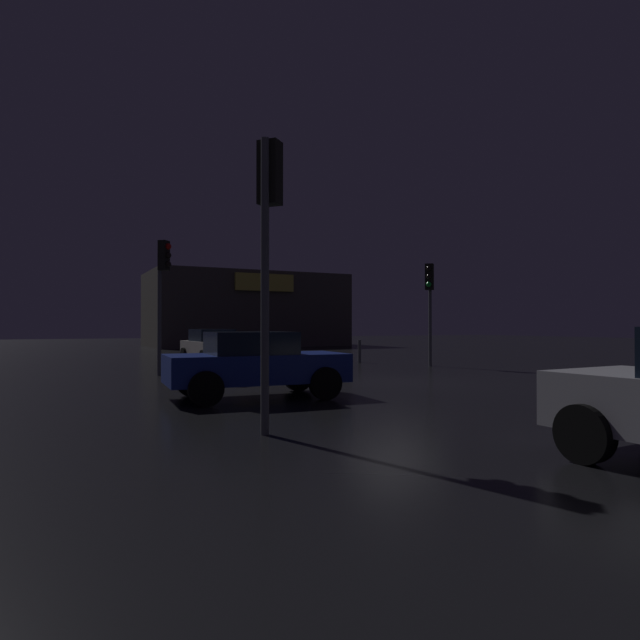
# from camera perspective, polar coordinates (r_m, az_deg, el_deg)

# --- Properties ---
(ground_plane) EXTENTS (120.00, 120.00, 0.00)m
(ground_plane) POSITION_cam_1_polar(r_m,az_deg,el_deg) (15.46, 7.73, -6.58)
(ground_plane) COLOR black
(store_building) EXTENTS (15.07, 8.77, 5.77)m
(store_building) POSITION_cam_1_polar(r_m,az_deg,el_deg) (44.06, -7.92, 1.05)
(store_building) COLOR #4C4742
(store_building) RESTS_ON ground
(traffic_signal_main) EXTENTS (0.42, 0.42, 4.37)m
(traffic_signal_main) POSITION_cam_1_polar(r_m,az_deg,el_deg) (18.20, -16.34, 4.48)
(traffic_signal_main) COLOR #595B60
(traffic_signal_main) RESTS_ON ground
(traffic_signal_cross_left) EXTENTS (0.42, 0.42, 4.07)m
(traffic_signal_cross_left) POSITION_cam_1_polar(r_m,az_deg,el_deg) (21.80, 11.55, 3.04)
(traffic_signal_cross_left) COLOR #595B60
(traffic_signal_cross_left) RESTS_ON ground
(traffic_signal_cross_right) EXTENTS (0.43, 0.42, 4.39)m
(traffic_signal_cross_right) POSITION_cam_1_polar(r_m,az_deg,el_deg) (8.24, -5.47, 10.81)
(traffic_signal_cross_right) COLOR #595B60
(traffic_signal_cross_right) RESTS_ON ground
(car_near) EXTENTS (2.18, 4.15, 1.46)m
(car_near) POSITION_cam_1_polar(r_m,az_deg,el_deg) (23.88, -11.29, -2.68)
(car_near) COLOR silver
(car_near) RESTS_ON ground
(car_far) EXTENTS (4.03, 2.14, 1.47)m
(car_far) POSITION_cam_1_polar(r_m,az_deg,el_deg) (12.06, -6.87, -4.58)
(car_far) COLOR navy
(car_far) RESTS_ON ground
(bollard_kerb_a) EXTENTS (0.14, 0.14, 0.98)m
(bollard_kerb_a) POSITION_cam_1_polar(r_m,az_deg,el_deg) (23.64, 4.21, -3.32)
(bollard_kerb_a) COLOR #595B60
(bollard_kerb_a) RESTS_ON ground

